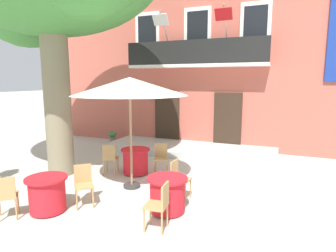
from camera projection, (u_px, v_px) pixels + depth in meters
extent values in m
plane|color=beige|center=(153.00, 189.00, 7.26)|extent=(120.00, 120.00, 0.00)
cube|color=#BC5B4C|center=(209.00, 59.00, 13.20)|extent=(13.00, 4.00, 7.50)
cube|color=#332319|center=(167.00, 118.00, 12.24)|extent=(1.10, 0.08, 2.30)
cube|color=#332319|center=(227.00, 121.00, 11.27)|extent=(1.10, 0.08, 2.30)
cube|color=silver|center=(148.00, 36.00, 12.00)|extent=(1.10, 0.08, 1.90)
cube|color=black|center=(147.00, 36.00, 11.98)|extent=(0.84, 0.04, 1.60)
cube|color=silver|center=(197.00, 32.00, 11.19)|extent=(1.10, 0.08, 1.90)
cube|color=black|center=(197.00, 32.00, 11.16)|extent=(0.84, 0.04, 1.60)
cube|color=silver|center=(255.00, 29.00, 10.37)|extent=(1.10, 0.08, 1.90)
cube|color=black|center=(255.00, 28.00, 10.34)|extent=(0.84, 0.04, 1.60)
cube|color=silver|center=(195.00, 66.00, 11.13)|extent=(5.60, 0.65, 0.12)
cube|color=black|center=(193.00, 52.00, 10.78)|extent=(5.60, 0.06, 0.90)
cylinder|color=#B2B2B7|center=(165.00, 30.00, 11.20)|extent=(0.04, 0.95, 1.33)
cube|color=white|center=(160.00, 20.00, 10.74)|extent=(0.60, 0.29, 0.38)
cylinder|color=#B2B2B7|center=(226.00, 25.00, 10.30)|extent=(0.04, 0.95, 1.33)
cube|color=red|center=(224.00, 14.00, 9.84)|extent=(0.60, 0.29, 0.38)
cylinder|color=#47423D|center=(143.00, 61.00, 11.97)|extent=(0.27, 0.27, 0.34)
ellipsoid|color=#4C8E38|center=(143.00, 53.00, 11.92)|extent=(0.35, 0.35, 0.38)
cylinder|color=slate|center=(195.00, 60.00, 11.12)|extent=(0.27, 0.27, 0.30)
ellipsoid|color=#38843D|center=(195.00, 51.00, 11.07)|extent=(0.35, 0.35, 0.43)
cylinder|color=slate|center=(256.00, 60.00, 10.28)|extent=(0.31, 0.31, 0.23)
ellipsoid|color=#2D7533|center=(256.00, 50.00, 10.22)|extent=(0.41, 0.41, 0.47)
cube|color=silver|center=(188.00, 149.00, 10.96)|extent=(6.51, 2.16, 0.25)
cylinder|color=#7F755B|center=(58.00, 105.00, 8.19)|extent=(0.75, 0.75, 4.15)
cylinder|color=red|center=(47.00, 195.00, 5.99)|extent=(0.74, 0.74, 0.68)
cylinder|color=red|center=(46.00, 178.00, 5.93)|extent=(0.86, 0.86, 0.04)
cylinder|color=#2D2823|center=(48.00, 211.00, 6.04)|extent=(0.44, 0.44, 0.03)
cylinder|color=tan|center=(0.00, 205.00, 5.82)|extent=(0.04, 0.04, 0.45)
cylinder|color=tan|center=(18.00, 203.00, 5.95)|extent=(0.04, 0.04, 0.45)
cylinder|color=tan|center=(16.00, 209.00, 5.64)|extent=(0.04, 0.04, 0.45)
cube|color=tan|center=(7.00, 196.00, 5.69)|extent=(0.57, 0.57, 0.04)
cube|color=tan|center=(4.00, 188.00, 5.49)|extent=(0.30, 0.29, 0.42)
cylinder|color=tan|center=(93.00, 198.00, 6.18)|extent=(0.04, 0.04, 0.45)
cylinder|color=tan|center=(77.00, 200.00, 6.06)|extent=(0.04, 0.04, 0.45)
cylinder|color=tan|center=(91.00, 192.00, 6.49)|extent=(0.04, 0.04, 0.45)
cylinder|color=tan|center=(76.00, 195.00, 6.37)|extent=(0.04, 0.04, 0.45)
cube|color=tan|center=(84.00, 186.00, 6.23)|extent=(0.57, 0.57, 0.04)
cube|color=tan|center=(83.00, 173.00, 6.36)|extent=(0.31, 0.29, 0.42)
cylinder|color=red|center=(136.00, 162.00, 8.43)|extent=(0.74, 0.74, 0.68)
cylinder|color=red|center=(135.00, 150.00, 8.37)|extent=(0.86, 0.86, 0.04)
cylinder|color=#2D2823|center=(136.00, 173.00, 8.49)|extent=(0.44, 0.44, 0.03)
cylinder|color=tan|center=(166.00, 169.00, 8.22)|extent=(0.04, 0.04, 0.45)
cylinder|color=tan|center=(154.00, 169.00, 8.25)|extent=(0.04, 0.04, 0.45)
cylinder|color=tan|center=(167.00, 165.00, 8.56)|extent=(0.04, 0.04, 0.45)
cylinder|color=tan|center=(156.00, 165.00, 8.58)|extent=(0.04, 0.04, 0.45)
cube|color=tan|center=(161.00, 159.00, 8.36)|extent=(0.50, 0.50, 0.04)
cube|color=tan|center=(161.00, 150.00, 8.51)|extent=(0.37, 0.16, 0.42)
cylinder|color=tan|center=(107.00, 164.00, 8.68)|extent=(0.04, 0.04, 0.45)
cylinder|color=tan|center=(118.00, 164.00, 8.66)|extent=(0.04, 0.04, 0.45)
cylinder|color=tan|center=(104.00, 168.00, 8.35)|extent=(0.04, 0.04, 0.45)
cylinder|color=tan|center=(115.00, 168.00, 8.32)|extent=(0.04, 0.04, 0.45)
cube|color=tan|center=(111.00, 158.00, 8.46)|extent=(0.51, 0.51, 0.04)
cube|color=tan|center=(109.00, 152.00, 8.25)|extent=(0.37, 0.16, 0.42)
cylinder|color=red|center=(167.00, 195.00, 5.97)|extent=(0.74, 0.74, 0.68)
cylinder|color=red|center=(167.00, 178.00, 5.91)|extent=(0.86, 0.86, 0.04)
cylinder|color=#2D2823|center=(167.00, 211.00, 6.03)|extent=(0.44, 0.44, 0.03)
cylinder|color=tan|center=(144.00, 221.00, 5.17)|extent=(0.04, 0.04, 0.45)
cylinder|color=tan|center=(150.00, 213.00, 5.49)|extent=(0.04, 0.04, 0.45)
cylinder|color=tan|center=(162.00, 224.00, 5.08)|extent=(0.04, 0.04, 0.45)
cylinder|color=tan|center=(167.00, 215.00, 5.40)|extent=(0.04, 0.04, 0.45)
cube|color=tan|center=(156.00, 206.00, 5.25)|extent=(0.44, 0.44, 0.04)
cube|color=tan|center=(165.00, 195.00, 5.16)|extent=(0.08, 0.38, 0.42)
cylinder|color=tan|center=(191.00, 188.00, 6.74)|extent=(0.04, 0.04, 0.45)
cylinder|color=tan|center=(185.00, 193.00, 6.44)|extent=(0.04, 0.04, 0.45)
cylinder|color=tan|center=(177.00, 186.00, 6.89)|extent=(0.04, 0.04, 0.45)
cylinder|color=tan|center=(172.00, 191.00, 6.58)|extent=(0.04, 0.04, 0.45)
cube|color=tan|center=(181.00, 180.00, 6.62)|extent=(0.42, 0.42, 0.04)
cube|color=tan|center=(174.00, 169.00, 6.66)|extent=(0.06, 0.38, 0.42)
cylinder|color=#997A56|center=(131.00, 140.00, 7.23)|extent=(0.06, 0.06, 2.55)
cylinder|color=#333333|center=(132.00, 186.00, 7.42)|extent=(0.44, 0.44, 0.08)
cone|color=silver|center=(130.00, 86.00, 7.01)|extent=(2.90, 2.90, 0.45)
cylinder|color=slate|center=(113.00, 140.00, 12.54)|extent=(0.26, 0.26, 0.30)
ellipsoid|color=#38843D|center=(112.00, 134.00, 12.49)|extent=(0.34, 0.34, 0.26)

